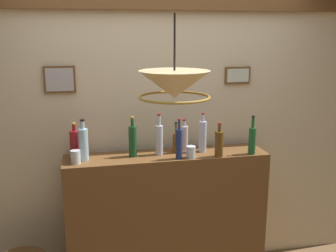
{
  "coord_description": "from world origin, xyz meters",
  "views": [
    {
      "loc": [
        -0.63,
        -2.16,
        2.11
      ],
      "look_at": [
        0.0,
        0.79,
        1.39
      ],
      "focal_mm": 42.24,
      "sensor_mm": 36.0,
      "label": 1
    }
  ],
  "objects_px": {
    "liquor_bottle_port": "(184,137)",
    "pendant_lamp": "(174,86)",
    "liquor_bottle_scotch": "(203,136)",
    "liquor_bottle_mezcal": "(219,143)",
    "liquor_bottle_rye": "(176,142)",
    "liquor_bottle_sherry": "(252,140)",
    "liquor_bottle_brandy": "(179,143)",
    "liquor_bottle_tequila": "(159,139)",
    "liquor_bottle_vermouth": "(133,141)",
    "liquor_bottle_gin": "(75,144)",
    "glass_tumbler_rocks": "(76,157)",
    "liquor_bottle_bourbon": "(83,144)",
    "glass_tumbler_highball": "(191,152)"
  },
  "relations": [
    {
      "from": "liquor_bottle_port",
      "to": "liquor_bottle_bourbon",
      "type": "relative_size",
      "value": 0.82
    },
    {
      "from": "liquor_bottle_rye",
      "to": "liquor_bottle_tequila",
      "type": "bearing_deg",
      "value": -172.24
    },
    {
      "from": "liquor_bottle_scotch",
      "to": "liquor_bottle_mezcal",
      "type": "height_order",
      "value": "liquor_bottle_scotch"
    },
    {
      "from": "liquor_bottle_rye",
      "to": "glass_tumbler_highball",
      "type": "bearing_deg",
      "value": -61.73
    },
    {
      "from": "liquor_bottle_gin",
      "to": "liquor_bottle_vermouth",
      "type": "relative_size",
      "value": 0.88
    },
    {
      "from": "glass_tumbler_highball",
      "to": "liquor_bottle_tequila",
      "type": "bearing_deg",
      "value": 148.95
    },
    {
      "from": "liquor_bottle_port",
      "to": "pendant_lamp",
      "type": "xyz_separation_m",
      "value": [
        -0.28,
        -0.86,
        0.56
      ]
    },
    {
      "from": "liquor_bottle_mezcal",
      "to": "liquor_bottle_bourbon",
      "type": "bearing_deg",
      "value": 172.61
    },
    {
      "from": "liquor_bottle_brandy",
      "to": "liquor_bottle_sherry",
      "type": "bearing_deg",
      "value": -0.27
    },
    {
      "from": "liquor_bottle_rye",
      "to": "glass_tumbler_highball",
      "type": "height_order",
      "value": "liquor_bottle_rye"
    },
    {
      "from": "liquor_bottle_mezcal",
      "to": "pendant_lamp",
      "type": "xyz_separation_m",
      "value": [
        -0.51,
        -0.62,
        0.56
      ]
    },
    {
      "from": "liquor_bottle_gin",
      "to": "liquor_bottle_sherry",
      "type": "height_order",
      "value": "liquor_bottle_sherry"
    },
    {
      "from": "liquor_bottle_gin",
      "to": "liquor_bottle_sherry",
      "type": "relative_size",
      "value": 0.89
    },
    {
      "from": "liquor_bottle_brandy",
      "to": "liquor_bottle_tequila",
      "type": "relative_size",
      "value": 0.95
    },
    {
      "from": "liquor_bottle_rye",
      "to": "liquor_bottle_sherry",
      "type": "xyz_separation_m",
      "value": [
        0.6,
        -0.16,
        0.03
      ]
    },
    {
      "from": "liquor_bottle_scotch",
      "to": "glass_tumbler_highball",
      "type": "height_order",
      "value": "liquor_bottle_scotch"
    },
    {
      "from": "liquor_bottle_brandy",
      "to": "liquor_bottle_tequila",
      "type": "distance_m",
      "value": 0.19
    },
    {
      "from": "liquor_bottle_brandy",
      "to": "liquor_bottle_gin",
      "type": "relative_size",
      "value": 1.13
    },
    {
      "from": "liquor_bottle_scotch",
      "to": "liquor_bottle_vermouth",
      "type": "distance_m",
      "value": 0.58
    },
    {
      "from": "liquor_bottle_bourbon",
      "to": "pendant_lamp",
      "type": "xyz_separation_m",
      "value": [
        0.54,
        -0.76,
        0.53
      ]
    },
    {
      "from": "liquor_bottle_mezcal",
      "to": "liquor_bottle_scotch",
      "type": "bearing_deg",
      "value": 118.96
    },
    {
      "from": "liquor_bottle_mezcal",
      "to": "liquor_bottle_gin",
      "type": "bearing_deg",
      "value": 169.79
    },
    {
      "from": "liquor_bottle_port",
      "to": "glass_tumbler_highball",
      "type": "distance_m",
      "value": 0.23
    },
    {
      "from": "liquor_bottle_gin",
      "to": "liquor_bottle_vermouth",
      "type": "distance_m",
      "value": 0.45
    },
    {
      "from": "liquor_bottle_scotch",
      "to": "liquor_bottle_sherry",
      "type": "distance_m",
      "value": 0.4
    },
    {
      "from": "liquor_bottle_brandy",
      "to": "liquor_bottle_vermouth",
      "type": "bearing_deg",
      "value": 158.47
    },
    {
      "from": "liquor_bottle_tequila",
      "to": "glass_tumbler_highball",
      "type": "relative_size",
      "value": 3.53
    },
    {
      "from": "pendant_lamp",
      "to": "liquor_bottle_bourbon",
      "type": "bearing_deg",
      "value": 125.61
    },
    {
      "from": "liquor_bottle_sherry",
      "to": "liquor_bottle_brandy",
      "type": "bearing_deg",
      "value": 179.73
    },
    {
      "from": "liquor_bottle_vermouth",
      "to": "liquor_bottle_bourbon",
      "type": "bearing_deg",
      "value": -178.28
    },
    {
      "from": "liquor_bottle_scotch",
      "to": "glass_tumbler_highball",
      "type": "bearing_deg",
      "value": -133.87
    },
    {
      "from": "liquor_bottle_brandy",
      "to": "liquor_bottle_scotch",
      "type": "relative_size",
      "value": 0.98
    },
    {
      "from": "liquor_bottle_port",
      "to": "liquor_bottle_gin",
      "type": "xyz_separation_m",
      "value": [
        -0.89,
        -0.04,
        0.01
      ]
    },
    {
      "from": "liquor_bottle_scotch",
      "to": "glass_tumbler_rocks",
      "type": "xyz_separation_m",
      "value": [
        -1.03,
        -0.1,
        -0.08
      ]
    },
    {
      "from": "liquor_bottle_rye",
      "to": "liquor_bottle_scotch",
      "type": "distance_m",
      "value": 0.23
    },
    {
      "from": "liquor_bottle_scotch",
      "to": "glass_tumbler_rocks",
      "type": "distance_m",
      "value": 1.03
    },
    {
      "from": "liquor_bottle_gin",
      "to": "liquor_bottle_mezcal",
      "type": "height_order",
      "value": "liquor_bottle_gin"
    },
    {
      "from": "liquor_bottle_brandy",
      "to": "glass_tumbler_rocks",
      "type": "relative_size",
      "value": 3.1
    },
    {
      "from": "liquor_bottle_brandy",
      "to": "liquor_bottle_tequila",
      "type": "bearing_deg",
      "value": 133.14
    },
    {
      "from": "liquor_bottle_bourbon",
      "to": "liquor_bottle_mezcal",
      "type": "xyz_separation_m",
      "value": [
        1.05,
        -0.14,
        -0.02
      ]
    },
    {
      "from": "liquor_bottle_scotch",
      "to": "liquor_bottle_sherry",
      "type": "relative_size",
      "value": 1.03
    },
    {
      "from": "liquor_bottle_bourbon",
      "to": "liquor_bottle_vermouth",
      "type": "relative_size",
      "value": 0.99
    },
    {
      "from": "glass_tumbler_rocks",
      "to": "liquor_bottle_tequila",
      "type": "bearing_deg",
      "value": 7.89
    },
    {
      "from": "glass_tumbler_rocks",
      "to": "liquor_bottle_gin",
      "type": "bearing_deg",
      "value": 91.76
    },
    {
      "from": "liquor_bottle_scotch",
      "to": "glass_tumbler_rocks",
      "type": "height_order",
      "value": "liquor_bottle_scotch"
    },
    {
      "from": "liquor_bottle_scotch",
      "to": "liquor_bottle_mezcal",
      "type": "xyz_separation_m",
      "value": [
        0.09,
        -0.16,
        -0.03
      ]
    },
    {
      "from": "liquor_bottle_tequila",
      "to": "pendant_lamp",
      "type": "height_order",
      "value": "pendant_lamp"
    },
    {
      "from": "liquor_bottle_sherry",
      "to": "glass_tumbler_rocks",
      "type": "xyz_separation_m",
      "value": [
        -1.4,
        0.05,
        -0.07
      ]
    },
    {
      "from": "liquor_bottle_vermouth",
      "to": "liquor_bottle_gin",
      "type": "bearing_deg",
      "value": 173.18
    },
    {
      "from": "liquor_bottle_scotch",
      "to": "glass_tumbler_highball",
      "type": "distance_m",
      "value": 0.22
    }
  ]
}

